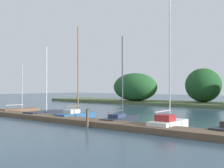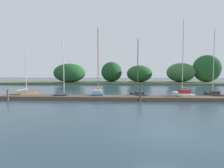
{
  "view_description": "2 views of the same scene",
  "coord_description": "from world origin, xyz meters",
  "views": [
    {
      "loc": [
        14.16,
        -5.68,
        2.71
      ],
      "look_at": [
        -0.66,
        11.51,
        2.84
      ],
      "focal_mm": 49.72,
      "sensor_mm": 36.0,
      "label": 1
    },
    {
      "loc": [
        -1.89,
        -8.38,
        2.76
      ],
      "look_at": [
        -3.11,
        12.11,
        1.4
      ],
      "focal_mm": 29.19,
      "sensor_mm": 36.0,
      "label": 2
    }
  ],
  "objects": [
    {
      "name": "sailboat_3",
      "position": [
        -0.19,
        11.99,
        0.32
      ],
      "size": [
        1.72,
        4.31,
        6.38
      ],
      "rotation": [
        0.0,
        0.0,
        1.73
      ],
      "color": "#232833",
      "rests_on": "ground"
    },
    {
      "name": "sailboat_2",
      "position": [
        -4.62,
        11.65,
        0.39
      ],
      "size": [
        1.42,
        4.07,
        7.59
      ],
      "rotation": [
        0.0,
        0.0,
        1.65
      ],
      "color": "#285684",
      "rests_on": "ground"
    },
    {
      "name": "dock_pier",
      "position": [
        0.0,
        9.72,
        0.17
      ],
      "size": [
        28.72,
        1.8,
        0.35
      ],
      "color": "brown",
      "rests_on": "ground"
    },
    {
      "name": "mooring_piling_1",
      "position": [
        -0.26,
        8.57,
        0.6
      ],
      "size": [
        0.2,
        0.2,
        1.19
      ],
      "color": "brown",
      "rests_on": "ground"
    },
    {
      "name": "sailboat_1",
      "position": [
        -8.44,
        11.42,
        0.29
      ],
      "size": [
        1.71,
        4.08,
        6.22
      ],
      "rotation": [
        0.0,
        0.0,
        1.69
      ],
      "color": "#232833",
      "rests_on": "ground"
    },
    {
      "name": "sailboat_0",
      "position": [
        -13.04,
        11.88,
        0.26
      ],
      "size": [
        1.47,
        4.01,
        5.01
      ],
      "rotation": [
        0.0,
        0.0,
        1.52
      ],
      "color": "brown",
      "rests_on": "ground"
    },
    {
      "name": "sailboat_4",
      "position": [
        4.38,
        11.0,
        0.41
      ],
      "size": [
        1.5,
        3.39,
        8.17
      ],
      "rotation": [
        0.0,
        0.0,
        1.64
      ],
      "color": "white",
      "rests_on": "ground"
    }
  ]
}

